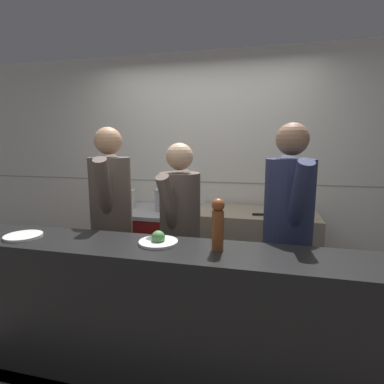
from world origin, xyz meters
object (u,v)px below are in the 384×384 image
Objects in this scene: plated_dish_main at (23,236)px; oven_range at (151,247)px; chefs_knife at (270,215)px; pepper_mill at (218,223)px; plated_dish_appetiser at (158,240)px; chef_sous at (180,232)px; chef_line at (288,229)px; stock_pot at (124,198)px; sauce_pot at (168,199)px; chef_head_cook at (112,217)px.

oven_range is at bearing 75.58° from plated_dish_main.
chefs_knife is 1.27× the size of pepper_mill.
pepper_mill reaches higher than plated_dish_appetiser.
chef_sous is at bearing -54.27° from oven_range.
plated_dish_main is 0.97× the size of plated_dish_appetiser.
chef_line is at bearing -29.64° from oven_range.
chef_sous is (0.87, -0.79, -0.09)m from stock_pot.
stock_pot is 1.03× the size of plated_dish_appetiser.
stock_pot is at bearing 133.13° from pepper_mill.
plated_dish_main is 1.32m from pepper_mill.
plated_dish_main is (-0.56, -1.41, -0.02)m from sauce_pot.
chef_line reaches higher than plated_dish_appetiser.
pepper_mill is at bearing -46.87° from stock_pot.
pepper_mill is at bearing 2.98° from plated_dish_main.
plated_dish_main is 1.12m from chef_sous.
chef_head_cook is (0.29, 0.67, -0.02)m from plated_dish_main.
stock_pot reaches higher than chefs_knife.
chef_line is (0.12, -0.65, 0.05)m from chefs_knife.
oven_range is 0.59m from sauce_pot.
sauce_pot reaches higher than stock_pot.
plated_dish_main is (-0.05, -1.41, -0.00)m from stock_pot.
stock_pot is 0.85× the size of sauce_pot.
plated_dish_main is 0.77× the size of pepper_mill.
sauce_pot is 1.25× the size of plated_dish_main.
stock_pot is at bearing 179.89° from sauce_pot.
chefs_knife is at bearing 6.56° from chef_head_cook.
chef_line is (1.70, -0.80, -0.01)m from stock_pot.
chef_line is at bearing -25.20° from stock_pot.
sauce_pot is at bearing 105.46° from plated_dish_appetiser.
plated_dish_appetiser reaches higher than plated_dish_main.
stock_pot is 0.16× the size of chef_sous.
stock_pot reaches higher than plated_dish_main.
chef_head_cook reaches higher than plated_dish_main.
sauce_pot is at bearing 52.49° from chef_head_cook.
sauce_pot is 1.54m from pepper_mill.
chef_sous reaches higher than sauce_pot.
chef_line is at bearing 19.35° from plated_dish_main.
oven_range is 0.63m from stock_pot.
pepper_mill is (1.26, -1.35, 0.15)m from stock_pot.
chef_head_cook reaches higher than chefs_knife.
chef_sous is (0.36, -0.79, -0.11)m from sauce_pot.
chef_head_cook is at bearing -110.32° from sauce_pot.
chef_sous is (-0.01, 0.53, -0.10)m from plated_dish_appetiser.
sauce_pot reaches higher than plated_dish_appetiser.
oven_range is at bearing 113.44° from plated_dish_appetiser.
oven_range is 4.13× the size of stock_pot.
plated_dish_main is 0.15× the size of chef_sous.
chef_sous is (0.92, 0.63, -0.09)m from plated_dish_main.
oven_range is at bearing 139.74° from chef_line.
plated_dish_appetiser is (0.93, 0.09, 0.01)m from plated_dish_main.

